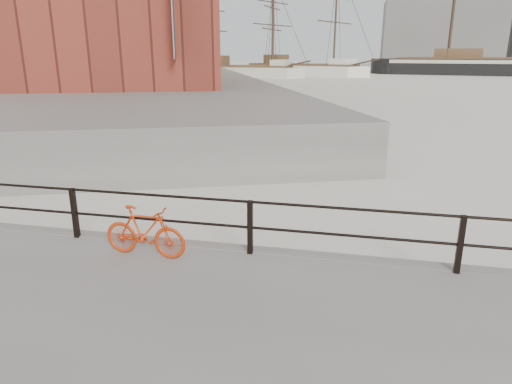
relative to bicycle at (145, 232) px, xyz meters
The scene contains 11 objects.
ground 5.39m from the bicycle, ahead, with size 400.00×400.00×0.00m, color white.
far_quay 80.52m from the bicycle, 115.54° to the left, with size 24.00×150.00×1.80m, color gray.
guardrail 5.31m from the bicycle, ahead, with size 28.00×0.10×1.00m, color black, non-canonical shape.
bicycle is the anchor object (origin of this frame).
schooner_mid 75.49m from the bicycle, 94.96° to the left, with size 27.10×11.46×19.65m, color white, non-canonical shape.
schooner_left 69.26m from the bicycle, 102.60° to the left, with size 21.53×9.79×16.63m, color beige, non-canonical shape.
workboat_near 38.56m from the bicycle, 127.72° to the left, with size 11.17×3.72×7.00m, color black, non-canonical shape.
workboat_far 51.08m from the bicycle, 122.60° to the left, with size 10.52×3.64×7.00m, color black, non-canonical shape.
apartment_grey 93.48m from the bicycle, 116.31° to the left, with size 22.00×15.00×23.20m, color #ABABA5.
apartment_brick 116.16m from the bicycle, 115.46° to the left, with size 24.00×15.00×21.20m, color brown.
industrial_west 143.14m from the bicycle, 79.81° to the left, with size 32.00×18.00×18.00m, color gray.
Camera 1 is at (-1.76, -7.52, 3.83)m, focal length 32.00 mm.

